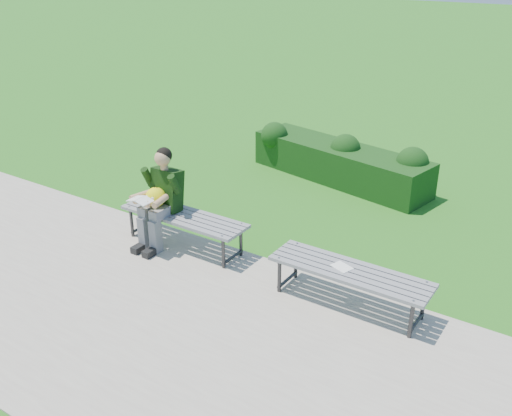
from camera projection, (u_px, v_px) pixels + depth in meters
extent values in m
plane|color=#386F1D|center=(261.00, 257.00, 7.39)|extent=(80.00, 80.00, 0.00)
cube|color=beige|center=(172.00, 325.00, 6.06)|extent=(30.00, 3.50, 0.02)
cube|color=#15380E|center=(339.00, 163.00, 9.76)|extent=(3.35, 1.44, 0.60)
sphere|color=#15380E|center=(274.00, 135.00, 10.29)|extent=(0.57, 0.57, 0.49)
sphere|color=#15380E|center=(345.00, 149.00, 9.60)|extent=(0.60, 0.60, 0.51)
sphere|color=#15380E|center=(412.00, 163.00, 8.97)|extent=(0.61, 0.61, 0.51)
cube|color=gray|center=(173.00, 222.00, 7.31)|extent=(1.80, 0.08, 0.04)
cube|color=gray|center=(178.00, 219.00, 7.39)|extent=(1.80, 0.08, 0.04)
cube|color=gray|center=(184.00, 216.00, 7.47)|extent=(1.80, 0.08, 0.04)
cube|color=gray|center=(189.00, 214.00, 7.55)|extent=(1.80, 0.08, 0.04)
cube|color=gray|center=(194.00, 211.00, 7.63)|extent=(1.80, 0.09, 0.04)
cylinder|color=#2D2D30|center=(132.00, 223.00, 7.81)|extent=(0.04, 0.04, 0.41)
cylinder|color=#2D2D30|center=(151.00, 213.00, 8.10)|extent=(0.04, 0.04, 0.41)
cylinder|color=#2D2D30|center=(140.00, 206.00, 7.88)|extent=(0.04, 0.42, 0.04)
cylinder|color=#2D2D30|center=(142.00, 227.00, 8.01)|extent=(0.04, 0.42, 0.04)
cylinder|color=gray|center=(129.00, 207.00, 7.69)|extent=(0.02, 0.02, 0.01)
cylinder|color=gray|center=(150.00, 196.00, 8.01)|extent=(0.02, 0.02, 0.01)
cylinder|color=#2D2D30|center=(223.00, 253.00, 7.03)|extent=(0.04, 0.04, 0.41)
cylinder|color=#2D2D30|center=(241.00, 241.00, 7.32)|extent=(0.04, 0.04, 0.41)
cylinder|color=#2D2D30|center=(232.00, 234.00, 7.10)|extent=(0.04, 0.42, 0.04)
cylinder|color=#2D2D30|center=(233.00, 257.00, 7.23)|extent=(0.04, 0.42, 0.04)
cylinder|color=gray|center=(222.00, 236.00, 6.91)|extent=(0.02, 0.02, 0.01)
cylinder|color=gray|center=(241.00, 223.00, 7.23)|extent=(0.02, 0.02, 0.01)
cube|color=gray|center=(342.00, 280.00, 6.04)|extent=(1.80, 0.08, 0.04)
cube|color=gray|center=(346.00, 276.00, 6.12)|extent=(1.80, 0.08, 0.04)
cube|color=gray|center=(350.00, 271.00, 6.20)|extent=(1.80, 0.08, 0.04)
cube|color=gray|center=(354.00, 267.00, 6.28)|extent=(1.80, 0.08, 0.04)
cube|color=gray|center=(358.00, 263.00, 6.36)|extent=(1.80, 0.09, 0.04)
cylinder|color=#2D2D30|center=(279.00, 276.00, 6.54)|extent=(0.04, 0.04, 0.41)
cylinder|color=#2D2D30|center=(296.00, 262.00, 6.83)|extent=(0.04, 0.04, 0.41)
cylinder|color=#2D2D30|center=(288.00, 255.00, 6.61)|extent=(0.04, 0.42, 0.04)
cylinder|color=#2D2D30|center=(287.00, 280.00, 6.75)|extent=(0.04, 0.42, 0.04)
cylinder|color=gray|center=(279.00, 258.00, 6.42)|extent=(0.02, 0.02, 0.01)
cylinder|color=gray|center=(297.00, 243.00, 6.74)|extent=(0.02, 0.02, 0.01)
cylinder|color=#2D2D30|center=(411.00, 321.00, 5.76)|extent=(0.04, 0.04, 0.41)
cylinder|color=#2D2D30|center=(423.00, 303.00, 6.05)|extent=(0.04, 0.04, 0.41)
cylinder|color=#2D2D30|center=(420.00, 297.00, 5.83)|extent=(0.04, 0.42, 0.04)
cylinder|color=#2D2D30|center=(416.00, 323.00, 5.96)|extent=(0.04, 0.42, 0.04)
cylinder|color=gray|center=(413.00, 301.00, 5.64)|extent=(0.02, 0.02, 0.01)
cylinder|color=gray|center=(427.00, 282.00, 5.96)|extent=(0.02, 0.02, 0.01)
cube|color=gray|center=(152.00, 208.00, 7.51)|extent=(0.14, 0.42, 0.13)
cube|color=gray|center=(164.00, 211.00, 7.41)|extent=(0.14, 0.42, 0.13)
cube|color=gray|center=(144.00, 232.00, 7.50)|extent=(0.12, 0.13, 0.45)
cube|color=gray|center=(156.00, 236.00, 7.40)|extent=(0.12, 0.13, 0.45)
cube|color=black|center=(140.00, 248.00, 7.50)|extent=(0.11, 0.26, 0.09)
cube|color=black|center=(151.00, 252.00, 7.40)|extent=(0.11, 0.26, 0.09)
cube|color=black|center=(167.00, 189.00, 7.53)|extent=(0.40, 0.30, 0.59)
cylinder|color=tan|center=(164.00, 167.00, 7.38)|extent=(0.10, 0.10, 0.08)
sphere|color=tan|center=(163.00, 158.00, 7.31)|extent=(0.21, 0.21, 0.21)
sphere|color=black|center=(164.00, 155.00, 7.32)|extent=(0.21, 0.21, 0.21)
cylinder|color=black|center=(148.00, 177.00, 7.50)|extent=(0.10, 0.21, 0.30)
cylinder|color=black|center=(174.00, 184.00, 7.27)|extent=(0.10, 0.21, 0.30)
cylinder|color=tan|center=(141.00, 195.00, 7.37)|extent=(0.14, 0.31, 0.08)
cylinder|color=tan|center=(160.00, 201.00, 7.20)|extent=(0.14, 0.31, 0.08)
sphere|color=tan|center=(136.00, 201.00, 7.22)|extent=(0.09, 0.09, 0.09)
sphere|color=tan|center=(147.00, 204.00, 7.12)|extent=(0.09, 0.09, 0.09)
sphere|color=gold|center=(156.00, 197.00, 7.37)|extent=(0.26, 0.26, 0.26)
cone|color=orange|center=(150.00, 200.00, 7.29)|extent=(0.08, 0.08, 0.08)
cone|color=black|center=(155.00, 187.00, 7.33)|extent=(0.03, 0.05, 0.08)
cone|color=black|center=(157.00, 188.00, 7.33)|extent=(0.03, 0.04, 0.07)
sphere|color=white|center=(148.00, 197.00, 7.31)|extent=(0.05, 0.05, 0.05)
sphere|color=white|center=(153.00, 198.00, 7.26)|extent=(0.05, 0.05, 0.05)
cube|color=white|center=(136.00, 198.00, 7.17)|extent=(0.15, 0.20, 0.05)
cube|color=white|center=(144.00, 201.00, 7.09)|extent=(0.15, 0.20, 0.05)
cube|color=white|center=(342.00, 267.00, 6.24)|extent=(0.26, 0.22, 0.01)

